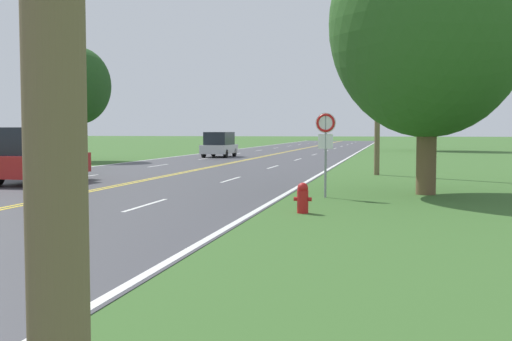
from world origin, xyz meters
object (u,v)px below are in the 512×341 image
object	(u,v)px
traffic_sign	(326,134)
car_silver_van_mid_near	(219,144)
tree_left_verge	(427,89)
tree_behind_sign	(77,86)
tree_right_cluster	(429,23)
car_red_van_approaching	(39,155)
fire_hydrant	(303,198)

from	to	relation	value
traffic_sign	car_silver_van_mid_near	xyz separation A→B (m)	(-10.78, 26.85, -0.95)
tree_left_verge	tree_behind_sign	world-z (taller)	tree_left_verge
tree_right_cluster	car_red_van_approaching	distance (m)	14.82
car_silver_van_mid_near	tree_right_cluster	bearing A→B (deg)	-150.62
fire_hydrant	tree_left_verge	world-z (taller)	tree_left_verge
tree_right_cluster	car_red_van_approaching	size ratio (longest dim) A/B	1.87
tree_right_cluster	fire_hydrant	bearing A→B (deg)	-120.35
fire_hydrant	tree_left_verge	size ratio (longest dim) A/B	0.08
fire_hydrant	car_silver_van_mid_near	distance (m)	32.35
tree_behind_sign	tree_right_cluster	size ratio (longest dim) A/B	0.84
tree_behind_sign	tree_right_cluster	world-z (taller)	tree_right_cluster
tree_behind_sign	fire_hydrant	bearing A→B (deg)	-51.93
fire_hydrant	car_red_van_approaching	distance (m)	12.89
fire_hydrant	tree_right_cluster	bearing A→B (deg)	59.65
tree_behind_sign	car_silver_van_mid_near	size ratio (longest dim) A/B	1.89
tree_right_cluster	car_red_van_approaching	bearing A→B (deg)	174.77
tree_left_verge	car_red_van_approaching	distance (m)	45.75
fire_hydrant	traffic_sign	xyz separation A→B (m)	(0.14, 3.70, 1.53)
tree_left_verge	car_silver_van_mid_near	size ratio (longest dim) A/B	2.50
traffic_sign	tree_behind_sign	bearing A→B (deg)	133.20
traffic_sign	car_red_van_approaching	distance (m)	11.58
fire_hydrant	car_red_van_approaching	xyz separation A→B (m)	(-11.04, 6.62, 0.70)
tree_right_cluster	traffic_sign	bearing A→B (deg)	-151.39
tree_left_verge	tree_right_cluster	bearing A→B (deg)	-92.57
traffic_sign	tree_left_verge	bearing A→B (deg)	83.80
tree_left_verge	tree_right_cluster	size ratio (longest dim) A/B	1.12
fire_hydrant	tree_behind_sign	distance (m)	29.89
traffic_sign	tree_behind_sign	world-z (taller)	tree_behind_sign
tree_right_cluster	car_silver_van_mid_near	world-z (taller)	tree_right_cluster
tree_behind_sign	car_red_van_approaching	distance (m)	18.52
fire_hydrant	tree_behind_sign	xyz separation A→B (m)	(-18.22, 23.26, 4.50)
car_red_van_approaching	fire_hydrant	bearing A→B (deg)	-118.91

